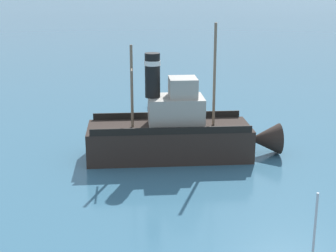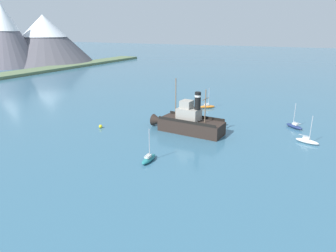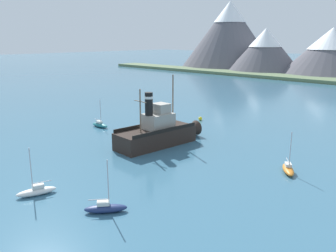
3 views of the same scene
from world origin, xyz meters
name	(u,v)px [view 3 (image 3 of 3)]	position (x,y,z in m)	size (l,w,h in m)	color
ground_plane	(159,144)	(0.00, 0.00, 0.00)	(600.00, 600.00, 0.00)	#38667F
old_tugboat	(159,132)	(0.24, -0.25, 1.83)	(5.19, 14.59, 9.90)	#2D231E
sailboat_teal	(100,125)	(-14.47, -0.22, 0.43)	(3.85, 1.30, 4.90)	#23757A
sailboat_white	(37,191)	(3.80, -20.58, 0.43)	(2.15, 3.96, 4.90)	white
sailboat_orange	(288,169)	(18.73, 2.43, 0.43)	(3.13, 3.72, 4.90)	orange
sailboat_navy	(106,208)	(11.57, -17.95, 0.43)	(3.22, 3.66, 4.90)	navy
mooring_buoy	(200,119)	(-5.28, 15.91, 0.35)	(0.70, 0.70, 0.70)	yellow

